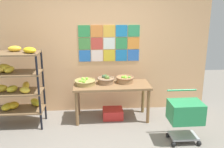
{
  "coord_description": "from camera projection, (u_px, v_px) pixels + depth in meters",
  "views": [
    {
      "loc": [
        -0.16,
        -3.09,
        2.15
      ],
      "look_at": [
        0.16,
        0.83,
        1.04
      ],
      "focal_mm": 39.47,
      "sensor_mm": 36.0,
      "label": 1
    }
  ],
  "objects": [
    {
      "name": "fruit_basket_back_left",
      "position": [
        125.0,
        79.0,
        4.76
      ],
      "size": [
        0.34,
        0.34,
        0.15
      ],
      "color": "#9B724A",
      "rests_on": "display_table"
    },
    {
      "name": "produce_crate_under_table",
      "position": [
        113.0,
        113.0,
        4.84
      ],
      "size": [
        0.39,
        0.34,
        0.19
      ],
      "primitive_type": "cube",
      "color": "red",
      "rests_on": "ground"
    },
    {
      "name": "fruit_basket_centre",
      "position": [
        85.0,
        82.0,
        4.64
      ],
      "size": [
        0.4,
        0.4,
        0.12
      ],
      "color": "#A3894B",
      "rests_on": "display_table"
    },
    {
      "name": "shopping_cart",
      "position": [
        185.0,
        114.0,
        3.9
      ],
      "size": [
        0.51,
        0.44,
        0.82
      ],
      "rotation": [
        0.0,
        0.0,
        -0.17
      ],
      "color": "black",
      "rests_on": "ground"
    },
    {
      "name": "back_wall_with_art",
      "position": [
        100.0,
        46.0,
        4.93
      ],
      "size": [
        4.43,
        0.07,
        2.71
      ],
      "color": "#E0AB77",
      "rests_on": "ground"
    },
    {
      "name": "display_table",
      "position": [
        112.0,
        89.0,
        4.68
      ],
      "size": [
        1.44,
        0.6,
        0.7
      ],
      "color": "brown",
      "rests_on": "ground"
    },
    {
      "name": "fruit_basket_left",
      "position": [
        106.0,
        80.0,
        4.71
      ],
      "size": [
        0.33,
        0.33,
        0.16
      ],
      "color": "#8E6C4C",
      "rests_on": "display_table"
    },
    {
      "name": "banana_shelf_unit",
      "position": [
        14.0,
        82.0,
        4.36
      ],
      "size": [
        0.97,
        0.55,
        1.48
      ],
      "color": "black",
      "rests_on": "ground"
    }
  ]
}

